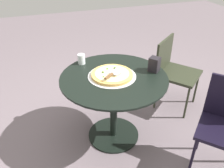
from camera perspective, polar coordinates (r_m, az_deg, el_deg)
The scene contains 7 objects.
ground_plane at distance 2.53m, azimuth 0.38°, elevation -12.25°, with size 10.00×10.00×0.00m, color slate.
patio_table at distance 2.20m, azimuth 0.43°, elevation -2.48°, with size 0.97×0.97×0.71m.
pizza_on_tray at distance 2.10m, azimuth -0.00°, elevation 2.28°, with size 0.43×0.43×0.05m.
pizza_server at distance 2.03m, azimuth 0.07°, elevation 2.44°, with size 0.16×0.20×0.02m.
drinking_cup at distance 2.32m, azimuth -7.46°, elevation 6.04°, with size 0.07×0.07×0.10m, color white.
napkin_dispenser at distance 2.19m, azimuth 10.28°, elevation 4.72°, with size 0.09×0.08×0.14m, color black.
patio_chair_far at distance 2.80m, azimuth 14.72°, elevation 3.72°, with size 0.61×0.61×0.82m.
Camera 1 is at (-1.71, 0.60, 1.76)m, focal length 37.54 mm.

